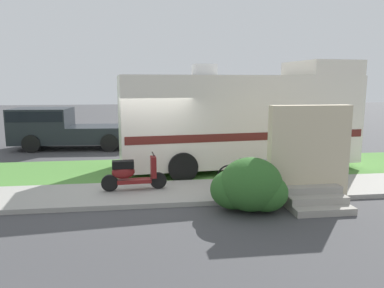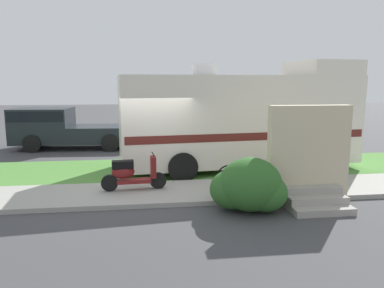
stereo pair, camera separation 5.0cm
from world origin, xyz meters
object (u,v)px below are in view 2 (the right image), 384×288
Objects in this scene: bicycle at (250,176)px; bottle_green at (313,181)px; pickup_truck_near at (63,127)px; motorhome_rv at (241,118)px; scooter at (131,173)px.

bicycle is 7.21× the size of bottle_green.
bicycle is at bearing -50.93° from pickup_truck_near.
motorhome_rv is 1.45× the size of pickup_truck_near.
bicycle is at bearing -8.47° from scooter.
scooter is at bearing 178.00° from bottle_green.
bicycle is (3.10, -0.46, -0.07)m from scooter.
scooter is 0.31× the size of pickup_truck_near.
scooter is at bearing -66.16° from pickup_truck_near.
motorhome_rv reaches higher than pickup_truck_near.
pickup_truck_near is 11.19m from bottle_green.
motorhome_rv reaches higher than bottle_green.
motorhome_rv is at bearing 80.27° from bicycle.
pickup_truck_near is (-6.86, 4.88, -0.77)m from motorhome_rv.
scooter is 0.99× the size of bicycle.
bottle_green is at bearing -42.49° from pickup_truck_near.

